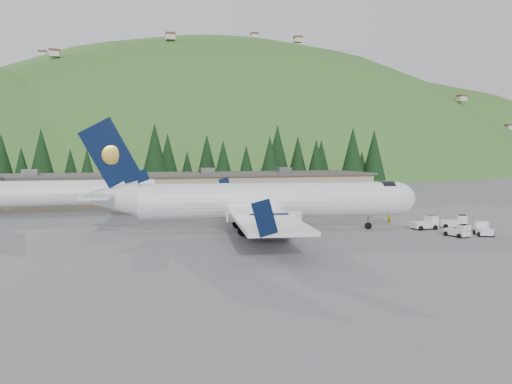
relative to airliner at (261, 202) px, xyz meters
The scene contains 11 objects.
ground 3.53m from the airliner, ahead, with size 600.00×600.00×0.00m, color #5B5B61.
airliner is the anchor object (origin of this frame).
second_airliner 32.32m from the airliner, 137.49° to the left, with size 27.50×11.00×10.05m.
baggage_tug_a 19.35m from the airliner, 10.99° to the right, with size 2.94×1.81×1.55m.
baggage_tug_b 23.25m from the airliner, ahead, with size 3.21×2.72×1.53m.
baggage_tug_c 24.02m from the airliner, 22.20° to the right, with size 2.44×2.98×1.42m.
terminal_building 38.05m from the airliner, 95.90° to the left, with size 71.00×17.00×6.10m.
baggage_tug_d 21.16m from the airliner, 26.21° to the right, with size 1.96×2.76×1.36m.
ramp_worker 16.82m from the airliner, ahead, with size 0.63×0.41×1.73m, color #FAC402.
tree_line 60.86m from the airliner, 89.53° to the left, with size 110.68×16.01×14.40m.
hills 230.93m from the airliner, 75.28° to the left, with size 614.00×330.00×300.00m.
Camera 1 is at (-17.33, -52.74, 8.69)m, focal length 35.00 mm.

